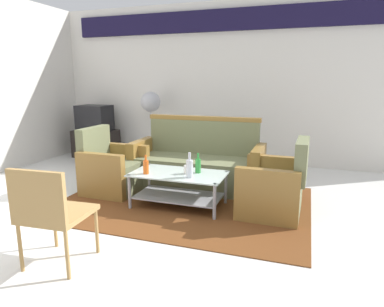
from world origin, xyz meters
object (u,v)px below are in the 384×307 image
(television, at_px, (95,118))
(couch, at_px, (198,165))
(armchair_right, at_px, (274,189))
(tv_stand, at_px, (96,143))
(bottle_orange, at_px, (146,167))
(coffee_table, at_px, (179,184))
(pedestal_fan, at_px, (151,106))
(armchair_left, at_px, (113,170))
(bottle_clear, at_px, (190,168))
(cup, at_px, (187,170))
(wicker_chair, at_px, (50,209))
(bottle_green, at_px, (198,165))

(television, bearing_deg, couch, 155.53)
(armchair_right, distance_m, tv_stand, 4.01)
(bottle_orange, bearing_deg, coffee_table, 23.13)
(television, distance_m, pedestal_fan, 1.20)
(armchair_left, xyz_separation_m, bottle_clear, (1.23, -0.37, 0.23))
(armchair_left, distance_m, cup, 1.19)
(bottle_clear, xyz_separation_m, television, (-2.67, 2.11, 0.24))
(bottle_orange, height_order, bottle_clear, bottle_clear)
(armchair_left, distance_m, wicker_chair, 1.93)
(armchair_right, distance_m, cup, 1.00)
(cup, xyz_separation_m, tv_stand, (-2.59, 1.97, -0.20))
(armchair_left, xyz_separation_m, tv_stand, (-1.44, 1.73, -0.03))
(couch, height_order, bottle_clear, couch)
(armchair_left, distance_m, coffee_table, 1.07)
(coffee_table, relative_size, tv_stand, 1.38)
(bottle_green, distance_m, television, 3.30)
(coffee_table, height_order, cup, cup)
(bottle_green, distance_m, tv_stand, 3.30)
(bottle_green, xyz_separation_m, wicker_chair, (-0.67, -1.67, -0.00))
(coffee_table, bearing_deg, armchair_right, 7.54)
(armchair_right, bearing_deg, bottle_clear, 107.95)
(bottle_green, bearing_deg, bottle_clear, -98.23)
(couch, relative_size, television, 2.96)
(couch, height_order, armchair_left, couch)
(bottle_orange, height_order, pedestal_fan, pedestal_fan)
(armchair_left, relative_size, television, 1.40)
(bottle_green, height_order, pedestal_fan, pedestal_fan)
(couch, relative_size, pedestal_fan, 1.42)
(armchair_left, xyz_separation_m, cup, (1.15, -0.24, 0.17))
(television, distance_m, wicker_chair, 4.10)
(bottle_clear, bearing_deg, coffee_table, 145.67)
(bottle_clear, height_order, wicker_chair, wicker_chair)
(couch, distance_m, armchair_right, 1.28)
(couch, bearing_deg, bottle_orange, 70.56)
(armchair_left, relative_size, armchair_right, 1.00)
(couch, relative_size, bottle_clear, 6.33)
(cup, bearing_deg, armchair_right, 8.01)
(armchair_left, bearing_deg, armchair_right, 88.23)
(coffee_table, xyz_separation_m, bottle_orange, (-0.35, -0.15, 0.22))
(couch, distance_m, coffee_table, 0.80)
(coffee_table, height_order, bottle_clear, bottle_clear)
(bottle_green, xyz_separation_m, television, (-2.70, 1.89, 0.26))
(bottle_green, height_order, tv_stand, bottle_green)
(coffee_table, xyz_separation_m, wicker_chair, (-0.46, -1.58, 0.22))
(armchair_left, xyz_separation_m, coffee_table, (1.04, -0.25, -0.02))
(armchair_right, height_order, bottle_green, armchair_right)
(armchair_right, height_order, pedestal_fan, pedestal_fan)
(coffee_table, distance_m, tv_stand, 3.18)
(couch, distance_m, bottle_clear, 0.96)
(bottle_orange, relative_size, tv_stand, 0.28)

